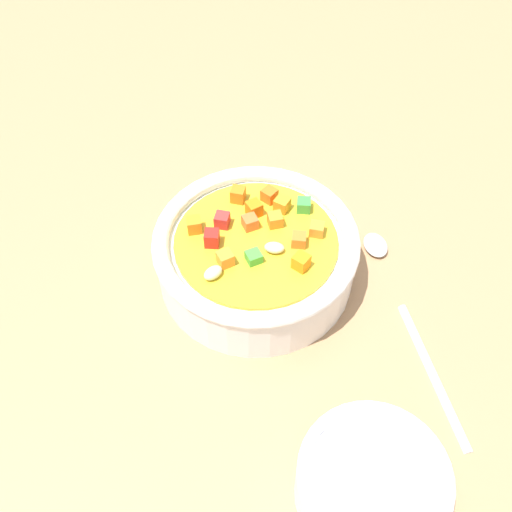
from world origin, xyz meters
The scene contains 4 objects.
ground_plane centered at (0.00, 0.00, -1.00)cm, with size 140.00×140.00×2.00cm, color #9E754F.
soup_bowl_main centered at (0.01, 0.01, 3.34)cm, with size 19.68×19.68×6.93cm.
spoon centered at (12.10, -8.85, 0.46)cm, with size 4.15×24.03×1.04cm.
side_bowl_small centered at (1.29, -23.13, 2.57)cm, with size 11.33×11.33×4.98cm.
Camera 1 is at (-11.26, -33.55, 46.44)cm, focal length 40.36 mm.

